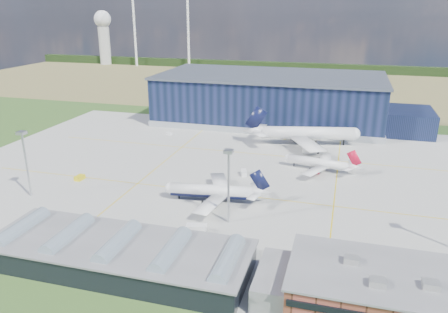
{
  "coord_description": "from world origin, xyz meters",
  "views": [
    {
      "loc": [
        40.8,
        -143.45,
        61.69
      ],
      "look_at": [
        -2.44,
        9.01,
        6.8
      ],
      "focal_mm": 35.0,
      "sensor_mm": 36.0,
      "label": 1
    }
  ],
  "objects_px": {
    "airliner_widebody": "(308,127)",
    "gse_tug_a": "(80,178)",
    "ops_building": "(399,294)",
    "gse_cart_b": "(169,134)",
    "airliner_navy": "(212,185)",
    "light_mast_center": "(229,175)",
    "car_b": "(247,257)",
    "airliner_red": "(318,158)",
    "gse_van_a": "(196,229)",
    "gse_tug_b": "(205,209)",
    "gse_van_b": "(244,173)",
    "car_a": "(250,246)",
    "light_mast_west": "(25,153)",
    "gse_tug_c": "(285,137)",
    "hangar": "(275,101)"
  },
  "relations": [
    {
      "from": "hangar",
      "to": "gse_tug_a",
      "type": "bearing_deg",
      "value": -117.27
    },
    {
      "from": "gse_van_b",
      "to": "car_b",
      "type": "bearing_deg",
      "value": -94.3
    },
    {
      "from": "gse_van_a",
      "to": "hangar",
      "type": "bearing_deg",
      "value": -11.87
    },
    {
      "from": "airliner_red",
      "to": "airliner_widebody",
      "type": "height_order",
      "value": "airliner_widebody"
    },
    {
      "from": "light_mast_center",
      "to": "airliner_widebody",
      "type": "height_order",
      "value": "light_mast_center"
    },
    {
      "from": "light_mast_center",
      "to": "gse_tug_b",
      "type": "distance_m",
      "value": 18.36
    },
    {
      "from": "gse_van_b",
      "to": "gse_cart_b",
      "type": "distance_m",
      "value": 65.75
    },
    {
      "from": "ops_building",
      "to": "car_b",
      "type": "bearing_deg",
      "value": 161.13
    },
    {
      "from": "gse_tug_c",
      "to": "gse_cart_b",
      "type": "height_order",
      "value": "gse_cart_b"
    },
    {
      "from": "airliner_red",
      "to": "gse_van_a",
      "type": "bearing_deg",
      "value": 74.67
    },
    {
      "from": "airliner_red",
      "to": "gse_tug_c",
      "type": "distance_m",
      "value": 44.34
    },
    {
      "from": "gse_tug_b",
      "to": "car_a",
      "type": "distance_m",
      "value": 26.06
    },
    {
      "from": "airliner_red",
      "to": "gse_van_b",
      "type": "relative_size",
      "value": 7.03
    },
    {
      "from": "airliner_widebody",
      "to": "gse_tug_a",
      "type": "bearing_deg",
      "value": -151.79
    },
    {
      "from": "gse_tug_c",
      "to": "car_b",
      "type": "xyz_separation_m",
      "value": [
        6.1,
        -110.0,
        -0.09
      ]
    },
    {
      "from": "hangar",
      "to": "gse_cart_b",
      "type": "height_order",
      "value": "hangar"
    },
    {
      "from": "airliner_navy",
      "to": "airliner_widebody",
      "type": "xyz_separation_m",
      "value": [
        24.21,
        71.33,
        3.01
      ]
    },
    {
      "from": "gse_van_b",
      "to": "gse_cart_b",
      "type": "xyz_separation_m",
      "value": [
        -49.05,
        43.78,
        -0.38
      ]
    },
    {
      "from": "airliner_widebody",
      "to": "gse_tug_a",
      "type": "height_order",
      "value": "airliner_widebody"
    },
    {
      "from": "gse_van_a",
      "to": "gse_tug_a",
      "type": "bearing_deg",
      "value": 52.78
    },
    {
      "from": "gse_tug_b",
      "to": "airliner_widebody",
      "type": "bearing_deg",
      "value": 93.14
    },
    {
      "from": "hangar",
      "to": "ops_building",
      "type": "xyz_separation_m",
      "value": [
        52.2,
        -154.81,
        -6.82
      ]
    },
    {
      "from": "hangar",
      "to": "light_mast_west",
      "type": "relative_size",
      "value": 6.3
    },
    {
      "from": "airliner_widebody",
      "to": "gse_van_b",
      "type": "height_order",
      "value": "airliner_widebody"
    },
    {
      "from": "gse_tug_a",
      "to": "gse_van_a",
      "type": "bearing_deg",
      "value": -23.19
    },
    {
      "from": "airliner_navy",
      "to": "car_b",
      "type": "height_order",
      "value": "airliner_navy"
    },
    {
      "from": "light_mast_center",
      "to": "car_b",
      "type": "bearing_deg",
      "value": -61.23
    },
    {
      "from": "gse_tug_b",
      "to": "gse_cart_b",
      "type": "distance_m",
      "value": 88.72
    },
    {
      "from": "gse_van_b",
      "to": "gse_cart_b",
      "type": "relative_size",
      "value": 1.51
    },
    {
      "from": "gse_tug_a",
      "to": "ops_building",
      "type": "bearing_deg",
      "value": -21.72
    },
    {
      "from": "ops_building",
      "to": "light_mast_center",
      "type": "distance_m",
      "value": 55.13
    },
    {
      "from": "gse_tug_c",
      "to": "light_mast_west",
      "type": "bearing_deg",
      "value": -105.62
    },
    {
      "from": "ops_building",
      "to": "gse_cart_b",
      "type": "height_order",
      "value": "ops_building"
    },
    {
      "from": "airliner_widebody",
      "to": "gse_tug_b",
      "type": "bearing_deg",
      "value": -119.72
    },
    {
      "from": "airliner_navy",
      "to": "car_b",
      "type": "relative_size",
      "value": 11.18
    },
    {
      "from": "airliner_red",
      "to": "gse_tug_b",
      "type": "relative_size",
      "value": 11.03
    },
    {
      "from": "gse_cart_b",
      "to": "car_b",
      "type": "distance_m",
      "value": 118.78
    },
    {
      "from": "light_mast_center",
      "to": "gse_tug_a",
      "type": "bearing_deg",
      "value": 164.35
    },
    {
      "from": "gse_cart_b",
      "to": "ops_building",
      "type": "bearing_deg",
      "value": -115.93
    },
    {
      "from": "light_mast_west",
      "to": "gse_van_a",
      "type": "height_order",
      "value": "light_mast_west"
    },
    {
      "from": "gse_tug_c",
      "to": "airliner_red",
      "type": "bearing_deg",
      "value": -41.95
    },
    {
      "from": "gse_tug_a",
      "to": "gse_tug_c",
      "type": "relative_size",
      "value": 1.41
    },
    {
      "from": "hangar",
      "to": "light_mast_west",
      "type": "distance_m",
      "value": 139.77
    },
    {
      "from": "car_a",
      "to": "car_b",
      "type": "bearing_deg",
      "value": -152.15
    },
    {
      "from": "car_b",
      "to": "car_a",
      "type": "bearing_deg",
      "value": 23.29
    },
    {
      "from": "ops_building",
      "to": "airliner_widebody",
      "type": "xyz_separation_m",
      "value": [
        -30.11,
        114.49,
        4.07
      ]
    },
    {
      "from": "light_mast_center",
      "to": "gse_cart_b",
      "type": "xyz_separation_m",
      "value": [
        -53.48,
        82.47,
        -14.8
      ]
    },
    {
      "from": "gse_van_a",
      "to": "gse_tug_c",
      "type": "relative_size",
      "value": 2.08
    },
    {
      "from": "ops_building",
      "to": "gse_van_b",
      "type": "distance_m",
      "value": 84.71
    },
    {
      "from": "gse_tug_c",
      "to": "gse_tug_b",
      "type": "bearing_deg",
      "value": -75.52
    }
  ]
}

